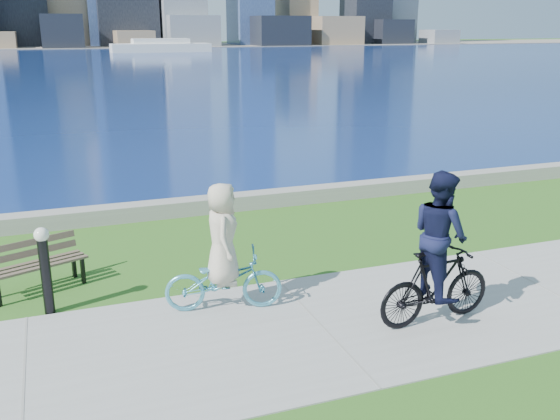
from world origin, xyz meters
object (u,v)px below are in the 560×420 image
(cyclist_woman, at_px, (223,264))
(bollard_lamp, at_px, (45,265))
(park_bench, at_px, (34,261))
(cyclist_man, at_px, (438,261))

(cyclist_woman, bearing_deg, bollard_lamp, 84.79)
(park_bench, xyz_separation_m, bollard_lamp, (0.18, -1.01, 0.28))
(cyclist_woman, xyz_separation_m, cyclist_man, (2.75, -1.49, 0.22))
(cyclist_woman, bearing_deg, park_bench, 68.55)
(bollard_lamp, bearing_deg, cyclist_man, -23.54)
(park_bench, height_order, cyclist_woman, cyclist_woman)
(cyclist_woman, relative_size, cyclist_man, 0.87)
(cyclist_man, bearing_deg, cyclist_woman, 58.43)
(bollard_lamp, relative_size, cyclist_man, 0.60)
(bollard_lamp, distance_m, cyclist_woman, 2.63)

